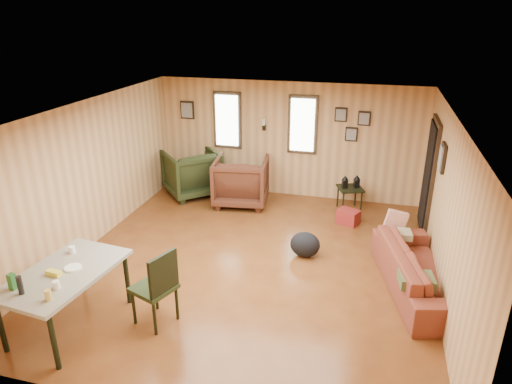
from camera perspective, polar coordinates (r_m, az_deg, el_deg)
room at (r=6.96m, az=1.08°, el=0.68°), size 5.54×6.04×2.44m
sofa at (r=6.84m, az=19.91°, el=-8.43°), size 1.15×2.25×0.84m
recliner_brown at (r=9.23m, az=-1.88°, el=1.66°), size 1.16×1.10×1.07m
recliner_green at (r=9.79m, az=-8.03°, el=2.66°), size 1.42×1.42×1.07m
end_table at (r=10.14m, az=-5.49°, el=2.36°), size 0.55×0.51×0.63m
side_table at (r=9.12m, az=11.72°, el=0.69°), size 0.59×0.59×0.73m
cooler at (r=8.66m, az=11.46°, el=-3.06°), size 0.46×0.41×0.27m
backpack at (r=7.42m, az=6.14°, el=-6.54°), size 0.58×0.52×0.42m
sofa_pillows at (r=6.92m, az=18.24°, el=-7.02°), size 0.66×1.85×0.38m
dining_table at (r=6.08m, az=-22.92°, el=-9.78°), size 1.08×1.62×1.00m
dining_chair at (r=5.84m, az=-12.18°, el=-11.24°), size 0.60×0.60×1.03m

